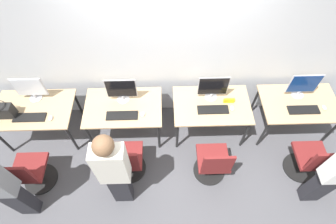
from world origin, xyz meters
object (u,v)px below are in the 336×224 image
Objects in this scene: monitor_far_left at (30,88)px; keyboard_right at (213,110)px; keyboard_far_right at (304,110)px; monitor_left at (121,90)px; keyboard_far_left at (30,117)px; handbag at (3,111)px; office_chair_far_left at (30,173)px; mouse_far_left at (51,118)px; office_chair_far_right at (310,161)px; office_chair_left at (127,161)px; keyboard_left at (122,116)px; monitor_right at (213,87)px; mouse_far_right at (324,108)px; office_chair_right at (213,164)px; mouse_right at (232,108)px; mouse_left at (143,114)px; person_left at (114,171)px; monitor_far_right at (303,85)px.

keyboard_right is at bearing -6.44° from monitor_far_left.
monitor_left is at bearing 174.05° from keyboard_far_right.
keyboard_far_left is 0.36m from handbag.
keyboard_far_left is 0.50× the size of office_chair_far_left.
keyboard_right and keyboard_far_right have the same top height.
mouse_far_left is 0.10× the size of office_chair_far_right.
office_chair_left is at bearing -26.74° from mouse_far_left.
mouse_far_left is 2.33m from keyboard_right.
keyboard_left is (1.01, 0.02, -0.01)m from mouse_far_left.
monitor_right is (2.64, -0.06, 0.00)m from monitor_far_left.
mouse_far_right is at bearing 1.05° from keyboard_left.
monitor_right is 0.48× the size of office_chair_right.
mouse_right reaches higher than keyboard_left.
mouse_left reaches higher than keyboard_left.
person_left is at bearing -147.64° from mouse_right.
monitor_left is at bearing 175.23° from mouse_far_right.
keyboard_left is at bearing 166.73° from office_chair_far_right.
office_chair_right reaches higher than mouse_far_right.
monitor_left is at bearing 172.13° from mouse_right.
keyboard_far_left and keyboard_far_right have the same top height.
handbag is at bearing -179.59° from mouse_right.
monitor_right is 2.99m from handbag.
keyboard_far_left is 1.37m from monitor_left.
monitor_far_left is at bearing 128.63° from mouse_far_left.
office_chair_far_left is 2.06× the size of monitor_right.
monitor_far_right is at bearing 18.81° from office_chair_left.
monitor_far_right is 4.91× the size of mouse_far_right.
office_chair_far_left is 1.41m from person_left.
office_chair_left is 2.77m from monitor_far_right.
mouse_far_left is (0.31, -0.02, 0.01)m from keyboard_far_left.
mouse_far_left is at bearing -177.92° from keyboard_right.
keyboard_left is 2.67m from monitor_far_right.
keyboard_far_left is 1.02× the size of monitor_left.
keyboard_left is at bearing -177.10° from keyboard_right.
office_chair_far_left is 2.02× the size of keyboard_right.
mouse_far_right is at bearing 0.89° from mouse_left.
keyboard_far_left is 1.00× the size of keyboard_left.
office_chair_right is 1.39m from office_chair_far_right.
mouse_far_left is at bearing -6.54° from handbag.
keyboard_far_right is (2.64, 0.03, 0.00)m from keyboard_left.
office_chair_far_right is (1.39, 0.00, 0.00)m from office_chair_right.
handbag reaches higher than mouse_far_left.
keyboard_far_left is at bearing -179.75° from mouse_left.
mouse_left is 2.48m from office_chair_far_right.
office_chair_far_left is at bearing -165.42° from monitor_far_right.
office_chair_left is at bearing -167.16° from keyboard_far_right.
mouse_left is 0.10× the size of office_chair_right.
handbag reaches higher than office_chair_right.
mouse_left is at bearing 0.25° from keyboard_far_left.
office_chair_left is 2.06× the size of monitor_far_right.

